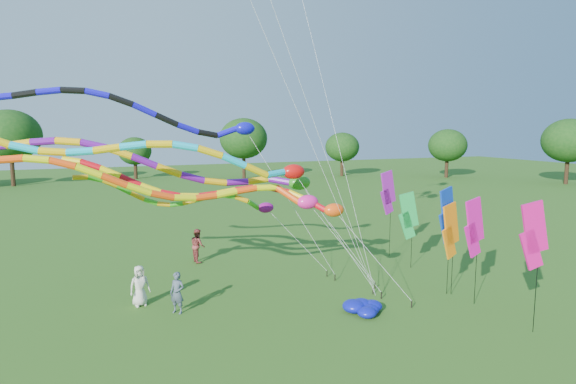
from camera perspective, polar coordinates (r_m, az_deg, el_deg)
name	(u,v)px	position (r m, az deg, el deg)	size (l,w,h in m)	color
ground	(376,354)	(16.71, 10.37, -18.41)	(160.00, 160.00, 0.00)	#245717
tree_ring	(198,184)	(14.81, -10.58, 0.89)	(117.84, 116.26, 9.69)	#382314
tube_kite_red	(235,193)	(19.46, -6.30, -0.15)	(12.67, 5.28, 6.70)	black
tube_kite_orange	(197,188)	(18.43, -10.68, 0.43)	(14.67, 1.95, 6.98)	black
tube_kite_purple	(181,168)	(20.03, -12.55, 2.82)	(16.09, 3.63, 7.55)	black
tube_kite_blue	(132,113)	(20.32, -18.02, 8.94)	(16.19, 1.72, 9.52)	black
tube_kite_cyan	(170,156)	(18.08, -13.77, 4.18)	(16.09, 1.71, 8.41)	black
tube_kite_green	(201,199)	(22.18, -10.26, -0.86)	(11.09, 2.02, 5.81)	black
banner_pole_magenta_a	(474,228)	(20.93, 21.19, -3.96)	(1.16, 0.22, 4.53)	black
banner_pole_violet	(388,193)	(27.35, 11.75, -0.08)	(1.15, 0.30, 4.94)	black
banner_pole_orange	(450,231)	(21.87, 18.70, -4.38)	(1.15, 0.35, 4.14)	black
banner_pole_blue_a	(447,216)	(21.77, 18.32, -2.67)	(1.14, 0.40, 4.80)	black
banner_pole_green	(408,216)	(25.54, 14.06, -2.74)	(1.16, 0.25, 4.03)	black
banner_pole_magenta_b	(534,236)	(18.91, 27.09, -4.64)	(1.15, 0.32, 4.82)	black
blue_nylon_heap	(368,310)	(19.66, 9.46, -13.60)	(1.39, 1.45, 0.48)	#0C13A2
person_a	(140,286)	(21.03, -17.17, -10.57)	(0.82, 0.54, 1.69)	beige
person_b	(177,293)	(19.85, -13.00, -11.57)	(0.61, 0.40, 1.66)	#434F5F
person_c	(198,245)	(26.75, -10.66, -6.24)	(0.89, 0.69, 1.83)	brown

